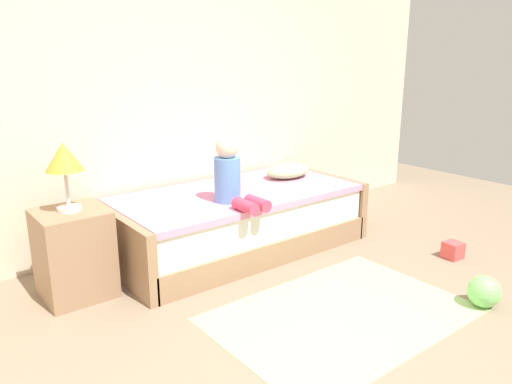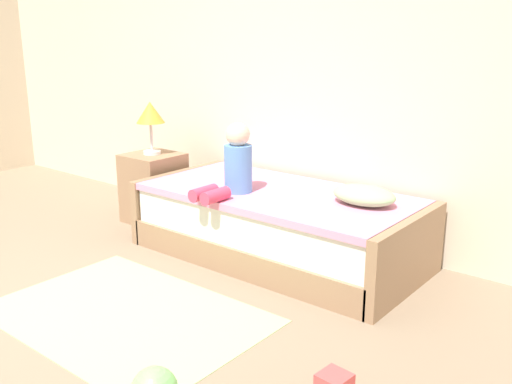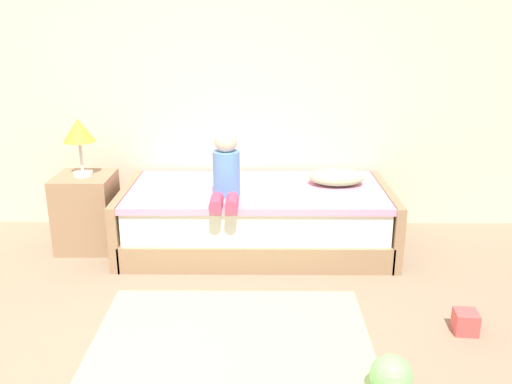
{
  "view_description": "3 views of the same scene",
  "coord_description": "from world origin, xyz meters",
  "px_view_note": "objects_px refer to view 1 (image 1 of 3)",
  "views": [
    {
      "loc": [
        -1.57,
        -1.16,
        1.59
      ],
      "look_at": [
        0.7,
        1.75,
        0.55
      ],
      "focal_mm": 34.57,
      "sensor_mm": 36.0,
      "label": 1
    },
    {
      "loc": [
        3.07,
        -1.19,
        1.6
      ],
      "look_at": [
        0.7,
        1.75,
        0.55
      ],
      "focal_mm": 40.11,
      "sensor_mm": 36.0,
      "label": 2
    },
    {
      "loc": [
        0.73,
        -2.03,
        1.78
      ],
      "look_at": [
        0.7,
        1.75,
        0.55
      ],
      "focal_mm": 37.94,
      "sensor_mm": 36.0,
      "label": 3
    }
  ],
  "objects_px": {
    "bed": "(238,221)",
    "table_lamp": "(64,160)",
    "child_figure": "(231,176)",
    "toy_ball": "(484,292)",
    "nightstand": "(74,253)",
    "toy_block": "(453,250)",
    "pillow": "(288,171)"
  },
  "relations": [
    {
      "from": "bed",
      "to": "toy_ball",
      "type": "bearing_deg",
      "value": -69.36
    },
    {
      "from": "table_lamp",
      "to": "child_figure",
      "type": "bearing_deg",
      "value": -11.48
    },
    {
      "from": "bed",
      "to": "table_lamp",
      "type": "bearing_deg",
      "value": 179.96
    },
    {
      "from": "table_lamp",
      "to": "child_figure",
      "type": "relative_size",
      "value": 0.88
    },
    {
      "from": "toy_block",
      "to": "toy_ball",
      "type": "bearing_deg",
      "value": -135.68
    },
    {
      "from": "child_figure",
      "to": "toy_block",
      "type": "relative_size",
      "value": 3.82
    },
    {
      "from": "bed",
      "to": "child_figure",
      "type": "height_order",
      "value": "child_figure"
    },
    {
      "from": "table_lamp",
      "to": "toy_ball",
      "type": "relative_size",
      "value": 2.16
    },
    {
      "from": "table_lamp",
      "to": "toy_ball",
      "type": "height_order",
      "value": "table_lamp"
    },
    {
      "from": "toy_ball",
      "to": "table_lamp",
      "type": "bearing_deg",
      "value": 138.52
    },
    {
      "from": "nightstand",
      "to": "toy_block",
      "type": "relative_size",
      "value": 4.49
    },
    {
      "from": "child_figure",
      "to": "toy_ball",
      "type": "distance_m",
      "value": 1.89
    },
    {
      "from": "nightstand",
      "to": "bed",
      "type": "bearing_deg",
      "value": -0.04
    },
    {
      "from": "child_figure",
      "to": "bed",
      "type": "bearing_deg",
      "value": 46.09
    },
    {
      "from": "child_figure",
      "to": "toy_block",
      "type": "height_order",
      "value": "child_figure"
    },
    {
      "from": "table_lamp",
      "to": "toy_ball",
      "type": "bearing_deg",
      "value": -41.48
    },
    {
      "from": "toy_block",
      "to": "child_figure",
      "type": "bearing_deg",
      "value": 145.53
    },
    {
      "from": "bed",
      "to": "table_lamp",
      "type": "relative_size",
      "value": 4.69
    },
    {
      "from": "child_figure",
      "to": "toy_block",
      "type": "bearing_deg",
      "value": -34.47
    },
    {
      "from": "nightstand",
      "to": "toy_block",
      "type": "distance_m",
      "value": 2.88
    },
    {
      "from": "child_figure",
      "to": "pillow",
      "type": "height_order",
      "value": "child_figure"
    },
    {
      "from": "table_lamp",
      "to": "child_figure",
      "type": "distance_m",
      "value": 1.18
    },
    {
      "from": "child_figure",
      "to": "toy_ball",
      "type": "height_order",
      "value": "child_figure"
    },
    {
      "from": "child_figure",
      "to": "toy_ball",
      "type": "bearing_deg",
      "value": -60.19
    },
    {
      "from": "bed",
      "to": "pillow",
      "type": "bearing_deg",
      "value": 8.89
    },
    {
      "from": "nightstand",
      "to": "toy_block",
      "type": "xyz_separation_m",
      "value": [
        2.59,
        -1.23,
        -0.23
      ]
    },
    {
      "from": "child_figure",
      "to": "toy_ball",
      "type": "xyz_separation_m",
      "value": [
        0.89,
        -1.56,
        -0.6
      ]
    },
    {
      "from": "nightstand",
      "to": "pillow",
      "type": "bearing_deg",
      "value": 2.85
    },
    {
      "from": "table_lamp",
      "to": "pillow",
      "type": "height_order",
      "value": "table_lamp"
    },
    {
      "from": "table_lamp",
      "to": "child_figure",
      "type": "xyz_separation_m",
      "value": [
        1.13,
        -0.23,
        -0.23
      ]
    },
    {
      "from": "bed",
      "to": "child_figure",
      "type": "xyz_separation_m",
      "value": [
        -0.22,
        -0.23,
        0.46
      ]
    },
    {
      "from": "nightstand",
      "to": "table_lamp",
      "type": "relative_size",
      "value": 1.33
    }
  ]
}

